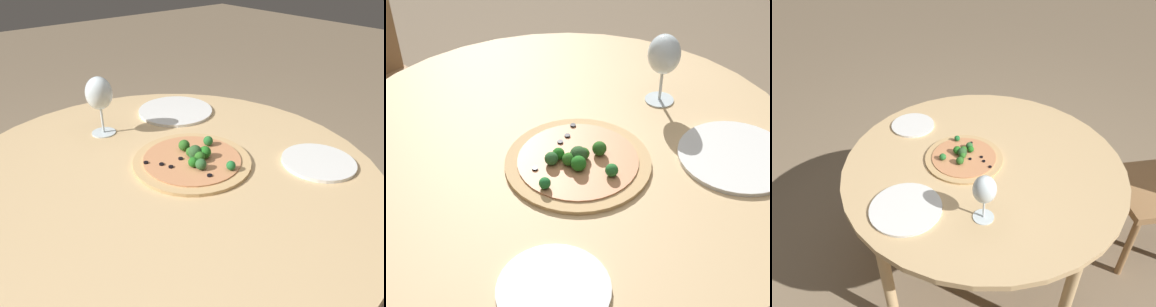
{
  "view_description": "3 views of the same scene",
  "coord_description": "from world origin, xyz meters",
  "views": [
    {
      "loc": [
        0.73,
        -0.5,
        1.27
      ],
      "look_at": [
        0.02,
        0.09,
        0.74
      ],
      "focal_mm": 35.0,
      "sensor_mm": 36.0,
      "label": 1
    },
    {
      "loc": [
        0.55,
        0.88,
        1.5
      ],
      "look_at": [
        0.02,
        0.09,
        0.74
      ],
      "focal_mm": 50.0,
      "sensor_mm": 36.0,
      "label": 2
    },
    {
      "loc": [
        -1.26,
        -0.04,
        1.73
      ],
      "look_at": [
        0.02,
        0.09,
        0.74
      ],
      "focal_mm": 35.0,
      "sensor_mm": 36.0,
      "label": 3
    }
  ],
  "objects": [
    {
      "name": "wine_glass",
      "position": [
        -0.32,
        -0.02,
        0.85
      ],
      "size": [
        0.09,
        0.09,
        0.19
      ],
      "color": "silver",
      "rests_on": "dining_table"
    },
    {
      "name": "ground_plane",
      "position": [
        0.0,
        0.0,
        0.0
      ],
      "size": [
        12.0,
        12.0,
        0.0
      ],
      "primitive_type": "plane",
      "color": "#847056"
    },
    {
      "name": "plate_far",
      "position": [
        0.25,
        0.36,
        0.72
      ],
      "size": [
        0.21,
        0.21,
        0.01
      ],
      "color": "silver",
      "rests_on": "dining_table"
    },
    {
      "name": "pizza",
      "position": [
        0.02,
        0.09,
        0.72
      ],
      "size": [
        0.34,
        0.34,
        0.05
      ],
      "color": "tan",
      "rests_on": "dining_table"
    },
    {
      "name": "dining_table",
      "position": [
        0.0,
        0.0,
        0.65
      ],
      "size": [
        1.21,
        1.21,
        0.71
      ],
      "color": "tan",
      "rests_on": "ground_plane"
    },
    {
      "name": "plate_near",
      "position": [
        -0.3,
        0.27,
        0.72
      ],
      "size": [
        0.27,
        0.27,
        0.01
      ],
      "color": "silver",
      "rests_on": "dining_table"
    }
  ]
}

